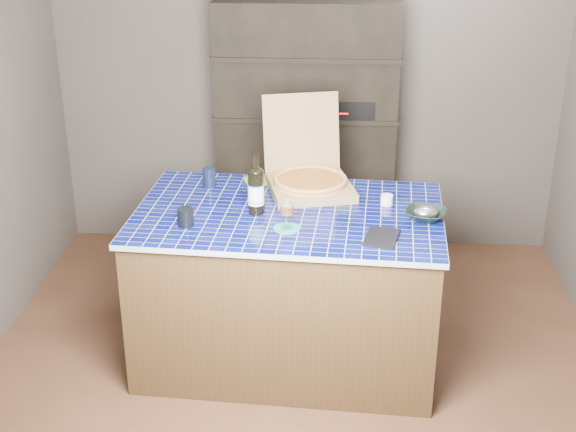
# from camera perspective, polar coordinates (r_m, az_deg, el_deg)

# --- Properties ---
(room) EXTENTS (3.50, 3.50, 3.50)m
(room) POSITION_cam_1_polar(r_m,az_deg,el_deg) (3.93, 0.39, 3.84)
(room) COLOR brown
(room) RESTS_ON ground
(shelving_unit) EXTENTS (1.20, 0.41, 1.80)m
(shelving_unit) POSITION_cam_1_polar(r_m,az_deg,el_deg) (5.49, 1.34, 5.89)
(shelving_unit) COLOR black
(shelving_unit) RESTS_ON floor
(kitchen_island) EXTENTS (1.69, 1.13, 0.89)m
(kitchen_island) POSITION_cam_1_polar(r_m,az_deg,el_deg) (4.46, 0.04, -4.94)
(kitchen_island) COLOR #422E1A
(kitchen_island) RESTS_ON floor
(pizza_box) EXTENTS (0.56, 0.64, 0.49)m
(pizza_box) POSITION_cam_1_polar(r_m,az_deg,el_deg) (4.53, 1.53, 2.70)
(pizza_box) COLOR olive
(pizza_box) RESTS_ON kitchen_island
(mead_bottle) EXTENTS (0.09, 0.09, 0.33)m
(mead_bottle) POSITION_cam_1_polar(r_m,az_deg,el_deg) (4.20, -2.29, 1.87)
(mead_bottle) COLOR black
(mead_bottle) RESTS_ON kitchen_island
(teal_trivet) EXTENTS (0.14, 0.14, 0.01)m
(teal_trivet) POSITION_cam_1_polar(r_m,az_deg,el_deg) (4.06, -0.08, -0.89)
(teal_trivet) COLOR teal
(teal_trivet) RESTS_ON kitchen_island
(wine_glass) EXTENTS (0.07, 0.07, 0.16)m
(wine_glass) POSITION_cam_1_polar(r_m,az_deg,el_deg) (4.01, -0.08, 0.54)
(wine_glass) COLOR white
(wine_glass) RESTS_ON teal_trivet
(tumbler) EXTENTS (0.08, 0.08, 0.09)m
(tumbler) POSITION_cam_1_polar(r_m,az_deg,el_deg) (4.12, -7.30, -0.07)
(tumbler) COLOR black
(tumbler) RESTS_ON kitchen_island
(dvd_case) EXTENTS (0.20, 0.24, 0.02)m
(dvd_case) POSITION_cam_1_polar(r_m,az_deg,el_deg) (3.98, 6.67, -1.53)
(dvd_case) COLOR black
(dvd_case) RESTS_ON kitchen_island
(bowl) EXTENTS (0.26, 0.26, 0.05)m
(bowl) POSITION_cam_1_polar(r_m,az_deg,el_deg) (4.23, 9.76, 0.12)
(bowl) COLOR black
(bowl) RESTS_ON kitchen_island
(foil_contents) EXTENTS (0.13, 0.11, 0.06)m
(foil_contents) POSITION_cam_1_polar(r_m,az_deg,el_deg) (4.22, 9.77, 0.30)
(foil_contents) COLOR silver
(foil_contents) RESTS_ON bowl
(white_jar) EXTENTS (0.07, 0.07, 0.06)m
(white_jar) POSITION_cam_1_polar(r_m,az_deg,el_deg) (4.37, 7.03, 1.14)
(white_jar) COLOR white
(white_jar) RESTS_ON kitchen_island
(navy_cup) EXTENTS (0.07, 0.07, 0.11)m
(navy_cup) POSITION_cam_1_polar(r_m,az_deg,el_deg) (4.59, -5.62, 2.73)
(navy_cup) COLOR black
(navy_cup) RESTS_ON kitchen_island
(green_trivet) EXTENTS (0.19, 0.19, 0.01)m
(green_trivet) POSITION_cam_1_polar(r_m,az_deg,el_deg) (4.69, -2.03, 2.61)
(green_trivet) COLOR olive
(green_trivet) RESTS_ON kitchen_island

